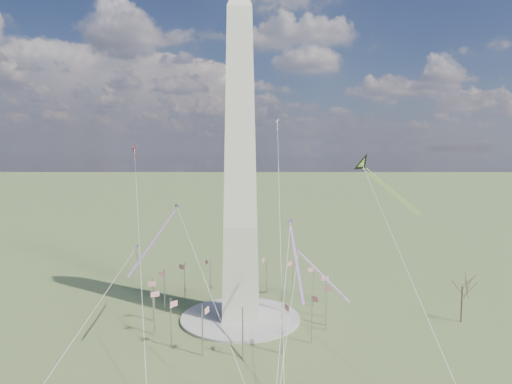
{
  "coord_description": "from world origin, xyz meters",
  "views": [
    {
      "loc": [
        -2.91,
        -133.65,
        51.41
      ],
      "look_at": [
        4.76,
        0.0,
        38.63
      ],
      "focal_mm": 32.0,
      "sensor_mm": 36.0,
      "label": 1
    }
  ],
  "objects": [
    {
      "name": "washington_monument",
      "position": [
        0.0,
        0.0,
        47.95
      ],
      "size": [
        15.56,
        15.56,
        100.0
      ],
      "color": "beige",
      "rests_on": "plaza"
    },
    {
      "name": "flagpole_ring",
      "position": [
        -0.0,
        -0.0,
        7.27
      ],
      "size": [
        54.4,
        54.4,
        13.0
      ],
      "color": "#B2B4B9",
      "rests_on": "ground"
    },
    {
      "name": "kite_streamer_right",
      "position": [
        22.67,
        -1.92,
        15.88
      ],
      "size": [
        13.69,
        15.08,
        13.19
      ],
      "rotation": [
        0.0,
        0.0,
        3.87
      ],
      "color": "#FF2854",
      "rests_on": "ground"
    },
    {
      "name": "tree_near",
      "position": [
        65.49,
        -6.14,
        11.45
      ],
      "size": [
        9.17,
        9.17,
        16.04
      ],
      "color": "#4D382F",
      "rests_on": "ground"
    },
    {
      "name": "plaza",
      "position": [
        0.0,
        0.0,
        0.4
      ],
      "size": [
        36.0,
        36.0,
        0.8
      ],
      "primitive_type": "cylinder",
      "color": "#A29E94",
      "rests_on": "ground"
    },
    {
      "name": "kite_small_white",
      "position": [
        15.04,
        38.99,
        61.44
      ],
      "size": [
        1.53,
        1.6,
        4.53
      ],
      "rotation": [
        0.0,
        0.0,
        3.06
      ],
      "color": "silver",
      "rests_on": "ground"
    },
    {
      "name": "ground",
      "position": [
        0.0,
        0.0,
        0.0
      ],
      "size": [
        2000.0,
        2000.0,
        0.0
      ],
      "primitive_type": "plane",
      "color": "#4B6030",
      "rests_on": "ground"
    },
    {
      "name": "kite_diamond_purple",
      "position": [
        -32.33,
        9.87,
        19.55
      ],
      "size": [
        1.47,
        2.62,
        8.19
      ],
      "rotation": [
        0.0,
        0.0,
        2.8
      ],
      "color": "navy",
      "rests_on": "ground"
    },
    {
      "name": "kite_small_red",
      "position": [
        -37.59,
        35.21,
        51.02
      ],
      "size": [
        1.68,
        2.45,
        5.14
      ],
      "rotation": [
        0.0,
        0.0,
        2.44
      ],
      "color": "red",
      "rests_on": "ground"
    },
    {
      "name": "kite_streamer_mid",
      "position": [
        -21.6,
        -9.62,
        29.67
      ],
      "size": [
        11.22,
        21.69,
        16.04
      ],
      "rotation": [
        0.0,
        0.0,
        2.7
      ],
      "color": "#FF2854",
      "rests_on": "ground"
    },
    {
      "name": "kite_delta_black",
      "position": [
        40.44,
        10.51,
        45.66
      ],
      "size": [
        18.78,
        19.5,
        18.18
      ],
      "rotation": [
        0.0,
        0.0,
        3.9
      ],
      "color": "black",
      "rests_on": "ground"
    },
    {
      "name": "kite_streamer_left",
      "position": [
        13.19,
        -21.77,
        26.67
      ],
      "size": [
        2.18,
        23.35,
        16.05
      ],
      "rotation": [
        0.0,
        0.0,
        3.14
      ],
      "color": "#FF2854",
      "rests_on": "ground"
    }
  ]
}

